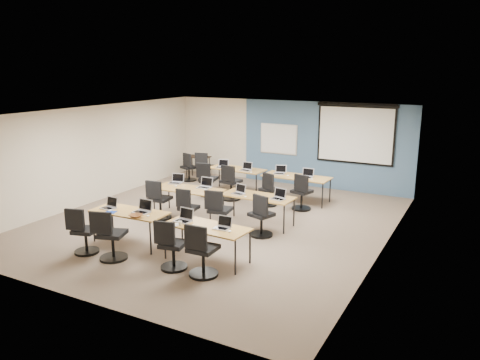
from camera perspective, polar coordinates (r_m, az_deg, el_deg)
The scene contains 58 objects.
floor at distance 11.67m, azimuth -2.78°, elevation -5.09°, with size 8.00×9.00×0.02m, color #6B6354.
ceiling at distance 11.10m, azimuth -2.94°, elevation 8.22°, with size 8.00×9.00×0.02m, color white.
wall_back at distance 15.28m, azimuth 5.87°, elevation 4.57°, with size 8.00×0.04×2.70m, color beige.
wall_front at distance 7.93m, azimuth -19.85°, elevation -4.80°, with size 8.00×0.04×2.70m, color beige.
wall_left at distance 13.77m, azimuth -17.31°, elevation 3.01°, with size 0.04×9.00×2.70m, color beige.
wall_right at distance 9.92m, azimuth 17.40°, elevation -0.98°, with size 0.04×9.00×2.70m, color beige.
blue_accent_panel at distance 14.83m, azimuth 10.31°, elevation 4.14°, with size 5.50×0.04×2.70m, color #3D5977.
whiteboard at distance 15.31m, azimuth 4.73°, elevation 4.99°, with size 1.28×0.03×0.98m.
projector_screen at distance 14.43m, azimuth 13.92°, elevation 5.86°, with size 2.40×0.10×1.82m.
training_table_front_left at distance 10.34m, azimuth -13.33°, elevation -3.98°, with size 1.69×0.71×0.73m.
training_table_front_right at distance 9.19m, azimuth -4.08°, elevation -5.88°, with size 1.72×0.72×0.73m.
training_table_mid_left at distance 11.96m, azimuth -6.35°, elevation -1.25°, with size 1.82×0.76×0.73m.
training_table_mid_right at distance 11.26m, azimuth 2.17°, elevation -2.15°, with size 1.77×0.74×0.73m.
training_table_back_left at distance 14.23m, azimuth -0.37°, elevation 1.23°, with size 1.73×0.72×0.73m.
training_table_back_right at distance 13.32m, azimuth 6.88°, elevation 0.28°, with size 1.91×0.79×0.73m.
laptop_0 at distance 10.63m, azimuth -15.62°, elevation -3.03°, with size 0.32×0.27×0.24m.
mouse_0 at distance 10.44m, azimuth -15.56°, elevation -3.59°, with size 0.06×0.09×0.03m, color white.
task_chair_0 at distance 10.14m, azimuth -18.58°, elevation -6.34°, with size 0.51×0.50×0.99m.
laptop_1 at distance 10.18m, azimuth -11.78°, elevation -3.50°, with size 0.35×0.30×0.27m.
mouse_1 at distance 9.89m, azimuth -11.15°, elevation -4.32°, with size 0.05×0.09×0.03m, color white.
task_chair_1 at distance 9.66m, azimuth -15.56°, elevation -6.99°, with size 0.57×0.56×1.03m.
laptop_2 at distance 9.47m, azimuth -6.84°, elevation -4.63°, with size 0.33×0.28×0.25m.
mouse_2 at distance 9.18m, azimuth -5.85°, elevation -5.54°, with size 0.06×0.10×0.03m, color white.
task_chair_2 at distance 8.99m, azimuth -8.38°, elevation -8.32°, with size 0.51×0.51×0.99m.
laptop_3 at distance 9.00m, azimuth -2.10°, elevation -5.55°, with size 0.30×0.26×0.23m.
mouse_3 at distance 8.83m, azimuth -1.28°, elevation -6.27°, with size 0.06×0.10×0.04m, color white.
task_chair_3 at distance 8.63m, azimuth -4.72°, elevation -9.05°, with size 0.55×0.55×1.02m.
laptop_4 at distance 12.53m, azimuth -7.79°, elevation -0.11°, with size 0.33×0.28×0.25m.
mouse_4 at distance 12.20m, azimuth -7.81°, elevation -0.74°, with size 0.06×0.09×0.03m, color white.
task_chair_4 at distance 11.92m, azimuth -9.87°, elevation -2.76°, with size 0.54×0.54×1.02m.
laptop_5 at distance 11.99m, azimuth -4.30°, elevation -0.64°, with size 0.34×0.29×0.26m.
mouse_5 at distance 11.78m, azimuth -4.26°, elevation -1.17°, with size 0.06×0.10×0.03m, color white.
task_chair_5 at distance 11.27m, azimuth -6.43°, elevation -3.76°, with size 0.47×0.47×0.96m.
laptop_6 at distance 11.39m, azimuth -0.10°, elevation -1.41°, with size 0.30×0.26×0.23m.
mouse_6 at distance 11.11m, azimuth 0.65°, elevation -2.04°, with size 0.06×0.09×0.03m, color white.
task_chair_6 at distance 10.84m, azimuth -2.62°, elevation -4.22°, with size 0.55×0.55×1.02m.
laptop_7 at distance 10.98m, azimuth 4.74°, elevation -2.01°, with size 0.32×0.27×0.25m.
mouse_7 at distance 10.85m, azimuth 4.78°, elevation -2.48°, with size 0.06×0.09×0.03m, color white.
task_chair_7 at distance 10.56m, azimuth 2.59°, elevation -4.76°, with size 0.54×0.53×1.01m.
laptop_8 at distance 14.35m, azimuth -2.19°, elevation 1.77°, with size 0.32×0.27×0.24m.
mouse_8 at distance 14.08m, azimuth -1.78°, elevation 1.34°, with size 0.06×0.10×0.04m, color white.
task_chair_8 at distance 13.87m, azimuth -4.01°, elevation -0.25°, with size 0.54×0.54×1.02m.
laptop_9 at distance 13.95m, azimuth 0.75°, elevation 1.43°, with size 0.32×0.27×0.24m.
mouse_9 at distance 13.66m, azimuth 1.36°, elevation 0.95°, with size 0.06×0.10×0.03m, color white.
task_chair_9 at distance 13.42m, azimuth -1.19°, elevation -0.64°, with size 0.57×0.57×1.04m.
laptop_10 at distance 13.56m, azimuth 4.87°, elevation 1.02°, with size 0.32×0.27×0.24m.
mouse_10 at distance 13.32m, azimuth 5.85°, elevation 0.55°, with size 0.06×0.10×0.03m, color white.
task_chair_10 at distance 12.85m, azimuth 3.49°, elevation -1.51°, with size 0.48×0.46×0.95m.
laptop_11 at distance 13.20m, azimuth 8.17°, elevation 0.59°, with size 0.33×0.28×0.25m.
mouse_11 at distance 12.97m, azimuth 8.77°, elevation 0.10°, with size 0.05×0.09×0.03m, color white.
task_chair_11 at distance 12.58m, azimuth 7.50°, elevation -1.83°, with size 0.52×0.52×1.00m.
blue_mousepad at distance 10.35m, azimuth -15.49°, elevation -3.79°, with size 0.23×0.19×0.01m, color navy.
snack_bowl at distance 9.87m, azimuth -12.60°, elevation -4.28°, with size 0.30×0.30×0.07m, color brown.
snack_plate at distance 9.28m, azimuth -7.93°, elevation -5.42°, with size 0.19×0.19×0.01m, color white.
coffee_cup at distance 9.24m, azimuth -7.31°, elevation -5.26°, with size 0.06×0.06×0.06m, color beige.
utility_table at distance 16.13m, azimuth -5.17°, elevation 2.52°, with size 0.83×0.46×0.75m.
spare_chair_a at distance 15.51m, azimuth -4.29°, elevation 1.23°, with size 0.53×0.53×1.01m.
spare_chair_b at distance 15.72m, azimuth -6.30°, elevation 1.28°, with size 0.50×0.48×0.97m.
Camera 1 is at (5.70, -9.47, 3.76)m, focal length 35.00 mm.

